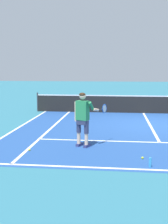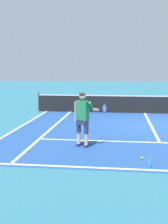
# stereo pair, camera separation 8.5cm
# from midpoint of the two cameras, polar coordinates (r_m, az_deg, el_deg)

# --- Properties ---
(ground_plane) EXTENTS (80.00, 80.00, 0.00)m
(ground_plane) POSITION_cam_midpoint_polar(r_m,az_deg,el_deg) (13.22, 12.47, -2.32)
(ground_plane) COLOR teal
(court_inner_surface) EXTENTS (10.98, 9.51, 0.00)m
(court_inner_surface) POSITION_cam_midpoint_polar(r_m,az_deg,el_deg) (11.86, 13.14, -3.58)
(court_inner_surface) COLOR #234C93
(court_inner_surface) RESTS_ON ground
(line_service) EXTENTS (8.23, 0.10, 0.01)m
(line_service) POSITION_cam_midpoint_polar(r_m,az_deg,el_deg) (10.08, 14.30, -5.77)
(line_service) COLOR white
(line_service) RESTS_ON ground
(line_centre_service) EXTENTS (0.10, 6.40, 0.01)m
(line_centre_service) POSITION_cam_midpoint_polar(r_m,az_deg,el_deg) (13.18, 12.48, -2.33)
(line_centre_service) COLOR white
(line_centre_service) RESTS_ON ground
(line_singles_left) EXTENTS (0.10, 9.11, 0.01)m
(line_singles_left) POSITION_cam_midpoint_polar(r_m,az_deg,el_deg) (12.10, -6.64, -3.16)
(line_singles_left) COLOR white
(line_singles_left) RESTS_ON ground
(line_doubles_left) EXTENTS (0.10, 9.11, 0.01)m
(line_doubles_left) POSITION_cam_midpoint_polar(r_m,az_deg,el_deg) (12.49, -12.80, -2.95)
(line_doubles_left) COLOR white
(line_doubles_left) RESTS_ON ground
(tennis_net) EXTENTS (11.96, 0.08, 1.07)m
(tennis_net) POSITION_cam_midpoint_polar(r_m,az_deg,el_deg) (16.26, 11.42, 1.52)
(tennis_net) COLOR #333338
(tennis_net) RESTS_ON ground
(tennis_player) EXTENTS (0.99, 0.96, 1.71)m
(tennis_player) POSITION_cam_midpoint_polar(r_m,az_deg,el_deg) (9.07, -0.43, -0.74)
(tennis_player) COLOR navy
(tennis_player) RESTS_ON ground
(tennis_ball_near_feet) EXTENTS (0.07, 0.07, 0.07)m
(tennis_ball_near_feet) POSITION_cam_midpoint_polar(r_m,az_deg,el_deg) (8.21, 11.04, -8.77)
(tennis_ball_near_feet) COLOR #CCE02D
(tennis_ball_near_feet) RESTS_ON ground
(tennis_ball_by_baseline) EXTENTS (0.07, 0.07, 0.07)m
(tennis_ball_by_baseline) POSITION_cam_midpoint_polar(r_m,az_deg,el_deg) (8.99, -10.86, -7.23)
(tennis_ball_by_baseline) COLOR #CCE02D
(tennis_ball_by_baseline) RESTS_ON ground
(water_bottle) EXTENTS (0.07, 0.07, 0.24)m
(water_bottle) POSITION_cam_midpoint_polar(r_m,az_deg,el_deg) (7.59, 12.46, -9.59)
(water_bottle) COLOR #3393D6
(water_bottle) RESTS_ON ground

